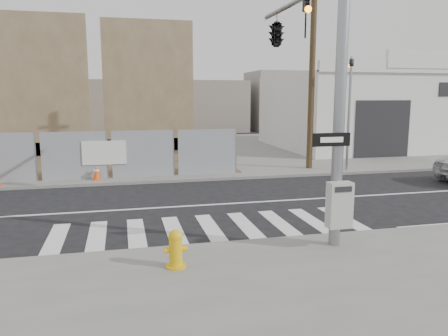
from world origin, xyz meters
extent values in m
plane|color=black|center=(0.00, 0.00, 0.00)|extent=(100.00, 100.00, 0.00)
cube|color=slate|center=(0.00, 14.00, 0.06)|extent=(50.00, 20.00, 0.12)
cylinder|color=gray|center=(2.50, -4.80, 3.62)|extent=(0.26, 0.26, 7.00)
cylinder|color=gray|center=(2.50, -2.20, 6.12)|extent=(0.14, 5.20, 0.14)
cube|color=#B2B2AF|center=(2.45, -5.08, 1.15)|extent=(0.55, 0.30, 1.05)
cube|color=black|center=(2.25, -4.96, 2.62)|extent=(0.90, 0.03, 0.30)
cube|color=silver|center=(2.25, -4.98, 2.62)|extent=(0.55, 0.01, 0.12)
imported|color=black|center=(2.50, -2.80, 5.57)|extent=(0.16, 0.20, 1.00)
imported|color=black|center=(2.50, -0.60, 5.57)|extent=(0.53, 2.48, 1.00)
cylinder|color=gray|center=(8.00, 4.60, 2.72)|extent=(0.12, 0.12, 5.20)
imported|color=black|center=(8.00, 4.60, 5.22)|extent=(0.16, 0.20, 1.00)
cube|color=brown|center=(-7.00, 13.00, 4.12)|extent=(6.00, 0.50, 8.00)
cube|color=brown|center=(-7.00, 13.40, 0.52)|extent=(6.00, 1.30, 0.80)
cube|color=brown|center=(-0.50, 14.00, 4.12)|extent=(5.50, 0.50, 8.00)
cube|color=brown|center=(-0.50, 14.40, 0.52)|extent=(5.50, 1.30, 0.80)
cube|color=silver|center=(14.00, 13.00, 2.52)|extent=(12.00, 10.00, 4.80)
cube|color=silver|center=(14.00, 8.00, 5.12)|extent=(12.00, 0.30, 0.60)
cube|color=silver|center=(14.00, 7.95, 5.57)|extent=(4.00, 0.30, 1.00)
cube|color=black|center=(12.00, 7.98, 1.72)|extent=(3.40, 0.06, 3.20)
cylinder|color=#4D3D24|center=(6.50, 5.50, 5.12)|extent=(0.28, 0.28, 10.00)
cylinder|color=#E2AD0C|center=(-1.30, -5.31, 0.14)|extent=(0.42, 0.42, 0.04)
cylinder|color=#E2AD0C|center=(-1.30, -5.31, 0.43)|extent=(0.28, 0.28, 0.62)
sphere|color=#E2AD0C|center=(-1.30, -5.31, 0.76)|extent=(0.29, 0.29, 0.29)
cylinder|color=#E2AD0C|center=(-1.47, -5.31, 0.49)|extent=(0.15, 0.12, 0.11)
cylinder|color=#E2AD0C|center=(-1.13, -5.31, 0.49)|extent=(0.15, 0.12, 0.11)
cube|color=#F04A0C|center=(-3.35, 4.74, 0.13)|extent=(0.40, 0.40, 0.03)
cone|color=#F04A0C|center=(-3.35, 4.74, 0.43)|extent=(0.35, 0.35, 0.62)
cylinder|color=silver|center=(-3.35, 4.74, 0.52)|extent=(0.24, 0.24, 0.07)
camera|label=1|loc=(-2.30, -13.80, 3.59)|focal=35.00mm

